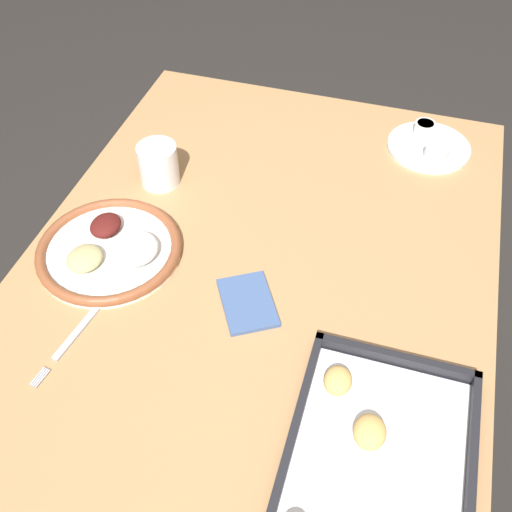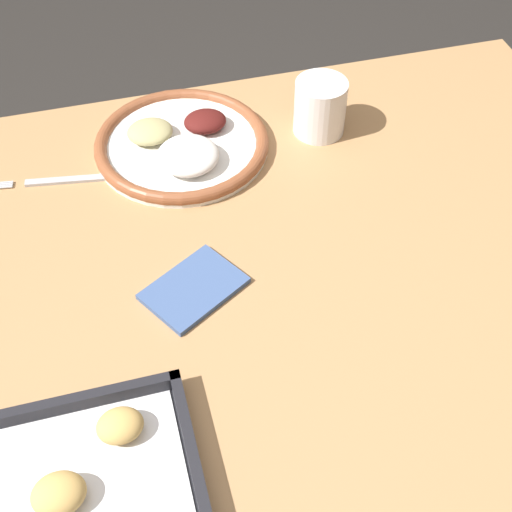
{
  "view_description": "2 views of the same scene",
  "coord_description": "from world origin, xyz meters",
  "views": [
    {
      "loc": [
        0.71,
        0.21,
        1.59
      ],
      "look_at": [
        0.02,
        0.0,
        0.8
      ],
      "focal_mm": 42.0,
      "sensor_mm": 36.0,
      "label": 1
    },
    {
      "loc": [
        0.18,
        0.59,
        1.49
      ],
      "look_at": [
        0.02,
        0.0,
        0.8
      ],
      "focal_mm": 50.0,
      "sensor_mm": 36.0,
      "label": 2
    }
  ],
  "objects": [
    {
      "name": "fork",
      "position": [
        0.24,
        -0.24,
        0.78
      ],
      "size": [
        0.22,
        0.05,
        0.0
      ],
      "rotation": [
        0.0,
        0.0,
        -0.15
      ],
      "color": "#B2B2B7",
      "rests_on": "dining_table"
    },
    {
      "name": "ground_plane",
      "position": [
        0.0,
        0.0,
        0.0
      ],
      "size": [
        8.0,
        8.0,
        0.0
      ],
      "primitive_type": "plane",
      "color": "#282623"
    },
    {
      "name": "dinner_plate",
      "position": [
        0.07,
        -0.27,
        0.79
      ],
      "size": [
        0.27,
        0.27,
        0.04
      ],
      "color": "white",
      "rests_on": "dining_table"
    },
    {
      "name": "napkin",
      "position": [
        0.11,
        0.01,
        0.78
      ],
      "size": [
        0.15,
        0.14,
        0.01
      ],
      "color": "#3F598C",
      "rests_on": "dining_table"
    },
    {
      "name": "drinking_cup",
      "position": [
        -0.15,
        -0.26,
        0.82
      ],
      "size": [
        0.08,
        0.08,
        0.09
      ],
      "color": "white",
      "rests_on": "dining_table"
    },
    {
      "name": "dining_table",
      "position": [
        0.0,
        0.0,
        0.65
      ],
      "size": [
        1.13,
        0.85,
        0.77
      ],
      "color": "#AD7F51",
      "rests_on": "ground_plane"
    }
  ]
}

